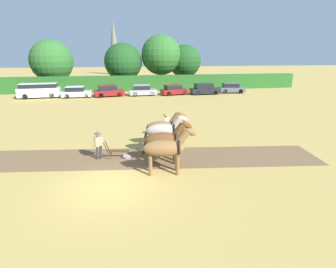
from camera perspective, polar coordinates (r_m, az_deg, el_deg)
ground_plane at (r=12.42m, az=-12.35°, el=-11.04°), size 240.00×240.00×0.00m
plowed_furrow_strip at (r=15.66m, az=-15.45°, el=-5.20°), size 25.87×6.56×0.01m
hedgerow at (r=43.86m, az=-11.38°, el=10.70°), size 62.42×1.54×2.44m
tree_left at (r=50.08m, az=-24.00°, el=14.28°), size 7.08×7.08×8.18m
tree_center_left at (r=48.11m, az=-9.73°, el=15.18°), size 6.54×6.54×7.73m
tree_center at (r=48.46m, az=-1.53°, el=16.81°), size 6.97×6.97×9.12m
tree_center_right at (r=50.19m, az=3.64°, el=15.50°), size 5.95×5.95×7.48m
church_spire at (r=81.78m, az=-11.64°, el=18.18°), size 2.35×2.35×15.23m
draft_horse_lead_left at (r=12.86m, az=-0.38°, el=-3.06°), size 2.77×1.14×2.42m
draft_horse_lead_right at (r=14.19m, az=-0.62°, el=-1.29°), size 2.71×1.15×2.39m
draft_horse_trail_left at (r=15.49m, az=-0.87°, el=0.66°), size 2.65×1.13×2.41m
draft_horse_trail_right at (r=16.87m, az=-0.99°, el=1.54°), size 2.69×1.09×2.34m
plow at (r=15.30m, az=-10.37°, el=-4.13°), size 1.54×0.52×1.13m
farmer_at_plow at (r=15.30m, az=-14.90°, el=-2.04°), size 0.55×0.40×1.59m
farmer_beside_team at (r=18.44m, az=-0.47°, el=2.22°), size 0.48×0.54×1.78m
parked_van at (r=40.27m, az=-26.24°, el=8.51°), size 5.42×2.24×1.98m
parked_car_left at (r=38.78m, az=-19.33°, el=8.59°), size 3.96×1.87×1.53m
parked_car_center_left at (r=38.51m, az=-12.81°, el=9.11°), size 4.38×2.61×1.61m
parked_car_center at (r=38.57m, az=-5.57°, el=9.41°), size 3.91×1.75×1.54m
parked_car_center_right at (r=39.09m, az=1.30°, el=9.55°), size 4.15×2.44×1.47m
parked_car_right at (r=40.05m, az=7.99°, el=9.64°), size 4.37×1.90×1.60m
parked_car_far_right at (r=42.24m, az=13.63°, el=9.69°), size 4.05×2.27×1.55m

